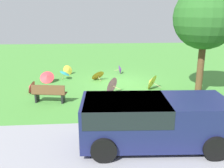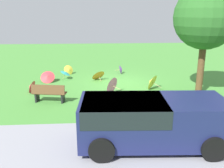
{
  "view_description": "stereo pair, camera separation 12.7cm",
  "coord_description": "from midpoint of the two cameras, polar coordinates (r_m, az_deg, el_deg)",
  "views": [
    {
      "loc": [
        1.62,
        14.18,
        4.13
      ],
      "look_at": [
        0.68,
        2.18,
        0.6
      ],
      "focal_mm": 39.11,
      "sensor_mm": 36.0,
      "label": 1
    },
    {
      "loc": [
        1.5,
        14.19,
        4.13
      ],
      "look_at": [
        0.68,
        2.18,
        0.6
      ],
      "focal_mm": 39.11,
      "sensor_mm": 36.0,
      "label": 2
    }
  ],
  "objects": [
    {
      "name": "parasol_teal_0",
      "position": [
        15.92,
        -11.16,
        2.61
      ],
      "size": [
        0.65,
        0.67,
        0.63
      ],
      "color": "tan",
      "rests_on": "ground"
    },
    {
      "name": "ground",
      "position": [
        14.86,
        1.7,
        0.2
      ],
      "size": [
        40.0,
        40.0,
        0.0
      ],
      "primitive_type": "plane",
      "color": "#478C38"
    },
    {
      "name": "shade_tree",
      "position": [
        13.04,
        20.78,
        14.31
      ],
      "size": [
        3.13,
        3.13,
        5.49
      ],
      "color": "brown",
      "rests_on": "ground"
    },
    {
      "name": "parasol_red_1",
      "position": [
        13.67,
        -18.79,
        -0.61
      ],
      "size": [
        0.68,
        0.75,
        0.7
      ],
      "color": "tan",
      "rests_on": "ground"
    },
    {
      "name": "parasol_pink_0",
      "position": [
        12.84,
        -0.56,
        -0.26
      ],
      "size": [
        0.92,
        0.95,
        0.93
      ],
      "color": "tan",
      "rests_on": "ground"
    },
    {
      "name": "parasol_yellow_0",
      "position": [
        17.09,
        -10.44,
        3.25
      ],
      "size": [
        0.76,
        0.73,
        0.68
      ],
      "color": "tan",
      "rests_on": "ground"
    },
    {
      "name": "van_dark",
      "position": [
        7.89,
        8.23,
        -7.92
      ],
      "size": [
        4.69,
        2.32,
        1.53
      ],
      "color": "#191E4C",
      "rests_on": "ground"
    },
    {
      "name": "park_bench",
      "position": [
        11.93,
        -14.77,
        -2.11
      ],
      "size": [
        1.66,
        0.74,
        0.9
      ],
      "color": "brown",
      "rests_on": "ground"
    },
    {
      "name": "parasol_orange_1",
      "position": [
        15.46,
        -3.68,
        2.21
      ],
      "size": [
        1.06,
        1.0,
        0.73
      ],
      "color": "tan",
      "rests_on": "ground"
    },
    {
      "name": "parasol_purple_0",
      "position": [
        17.11,
        1.82,
        3.44
      ],
      "size": [
        0.61,
        0.65,
        0.62
      ],
      "color": "tan",
      "rests_on": "ground"
    },
    {
      "name": "road_strip",
      "position": [
        8.19,
        7.31,
        -14.05
      ],
      "size": [
        40.0,
        3.65,
        0.01
      ],
      "primitive_type": "cube",
      "color": "gray",
      "rests_on": "ground"
    },
    {
      "name": "parasol_red_0",
      "position": [
        15.42,
        -15.21,
        1.63
      ],
      "size": [
        0.88,
        0.76,
        0.73
      ],
      "color": "tan",
      "rests_on": "ground"
    },
    {
      "name": "parasol_yellow_1",
      "position": [
        13.77,
        8.8,
        0.6
      ],
      "size": [
        0.97,
        1.0,
        0.88
      ],
      "color": "tan",
      "rests_on": "ground"
    }
  ]
}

